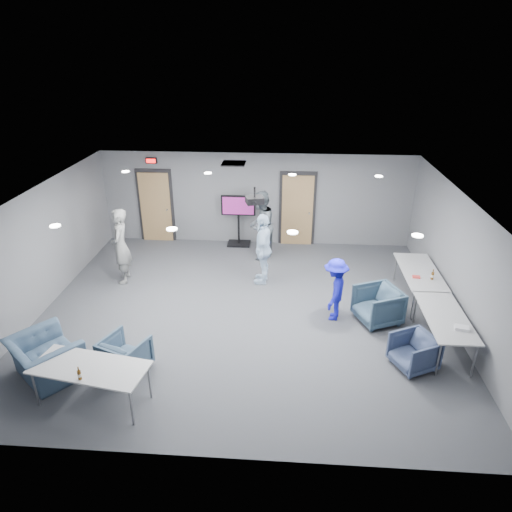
# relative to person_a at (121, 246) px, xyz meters

# --- Properties ---
(floor) EXTENTS (9.00, 9.00, 0.00)m
(floor) POSITION_rel_person_a_xyz_m (3.16, -1.27, -0.95)
(floor) COLOR #3A3C42
(floor) RESTS_ON ground
(ceiling) EXTENTS (9.00, 9.00, 0.00)m
(ceiling) POSITION_rel_person_a_xyz_m (3.16, -1.27, 1.75)
(ceiling) COLOR white
(ceiling) RESTS_ON wall_back
(wall_back) EXTENTS (9.00, 0.02, 2.70)m
(wall_back) POSITION_rel_person_a_xyz_m (3.16, 2.73, 0.40)
(wall_back) COLOR slate
(wall_back) RESTS_ON floor
(wall_front) EXTENTS (9.00, 0.02, 2.70)m
(wall_front) POSITION_rel_person_a_xyz_m (3.16, -5.27, 0.40)
(wall_front) COLOR slate
(wall_front) RESTS_ON floor
(wall_left) EXTENTS (0.02, 8.00, 2.70)m
(wall_left) POSITION_rel_person_a_xyz_m (-1.34, -1.27, 0.40)
(wall_left) COLOR slate
(wall_left) RESTS_ON floor
(wall_right) EXTENTS (0.02, 8.00, 2.70)m
(wall_right) POSITION_rel_person_a_xyz_m (7.66, -1.27, 0.40)
(wall_right) COLOR slate
(wall_right) RESTS_ON floor
(door_left) EXTENTS (1.06, 0.17, 2.24)m
(door_left) POSITION_rel_person_a_xyz_m (0.16, 2.68, 0.12)
(door_left) COLOR black
(door_left) RESTS_ON wall_back
(door_right) EXTENTS (1.06, 0.17, 2.24)m
(door_right) POSITION_rel_person_a_xyz_m (4.36, 2.68, 0.12)
(door_right) COLOR black
(door_right) RESTS_ON wall_back
(exit_sign) EXTENTS (0.32, 0.08, 0.16)m
(exit_sign) POSITION_rel_person_a_xyz_m (0.16, 2.66, 1.50)
(exit_sign) COLOR black
(exit_sign) RESTS_ON wall_back
(hvac_diffuser) EXTENTS (0.60, 0.60, 0.03)m
(hvac_diffuser) POSITION_rel_person_a_xyz_m (2.66, 1.53, 1.73)
(hvac_diffuser) COLOR black
(hvac_diffuser) RESTS_ON ceiling
(downlights) EXTENTS (6.18, 3.78, 0.02)m
(downlights) POSITION_rel_person_a_xyz_m (3.16, -1.27, 1.73)
(downlights) COLOR white
(downlights) RESTS_ON ceiling
(person_a) EXTENTS (0.57, 0.76, 1.90)m
(person_a) POSITION_rel_person_a_xyz_m (0.00, 0.00, 0.00)
(person_a) COLOR gray
(person_a) RESTS_ON floor
(person_b) EXTENTS (0.93, 1.08, 1.91)m
(person_b) POSITION_rel_person_a_xyz_m (3.35, 1.64, 0.01)
(person_b) COLOR #505960
(person_b) RESTS_ON floor
(person_c) EXTENTS (0.52, 1.09, 1.80)m
(person_c) POSITION_rel_person_a_xyz_m (3.50, 0.22, -0.05)
(person_c) COLOR #C6E3FF
(person_c) RESTS_ON floor
(person_d) EXTENTS (0.74, 1.01, 1.41)m
(person_d) POSITION_rel_person_a_xyz_m (5.13, -1.37, -0.25)
(person_d) COLOR #1B1DB1
(person_d) RESTS_ON floor
(chair_right_b) EXTENTS (1.12, 1.11, 0.79)m
(chair_right_b) POSITION_rel_person_a_xyz_m (6.06, -1.44, -0.56)
(chair_right_b) COLOR #354A5C
(chair_right_b) RESTS_ON floor
(chair_right_c) EXTENTS (0.95, 0.95, 0.66)m
(chair_right_c) POSITION_rel_person_a_xyz_m (6.46, -2.95, -0.62)
(chair_right_c) COLOR #3A4665
(chair_right_c) RESTS_ON floor
(chair_front_a) EXTENTS (0.97, 0.99, 0.69)m
(chair_front_a) POSITION_rel_person_a_xyz_m (1.20, -3.43, -0.61)
(chair_front_a) COLOR #3B5066
(chair_front_a) RESTS_ON floor
(chair_front_b) EXTENTS (1.56, 1.54, 0.76)m
(chair_front_b) POSITION_rel_person_a_xyz_m (-0.17, -3.67, -0.57)
(chair_front_b) COLOR #3D536A
(chair_front_b) RESTS_ON floor
(table_right_a) EXTENTS (0.82, 1.97, 0.73)m
(table_right_a) POSITION_rel_person_a_xyz_m (7.16, -0.41, -0.26)
(table_right_a) COLOR #AAADAF
(table_right_a) RESTS_ON floor
(table_right_b) EXTENTS (0.78, 1.88, 0.73)m
(table_right_b) POSITION_rel_person_a_xyz_m (7.16, -2.31, -0.26)
(table_right_b) COLOR #AAADAF
(table_right_b) RESTS_ON floor
(table_front_left) EXTENTS (2.00, 1.10, 0.73)m
(table_front_left) POSITION_rel_person_a_xyz_m (0.93, -4.27, -0.26)
(table_front_left) COLOR #AAADAF
(table_front_left) RESTS_ON floor
(bottle_front) EXTENTS (0.06, 0.06, 0.23)m
(bottle_front) POSITION_rel_person_a_xyz_m (0.91, -4.58, -0.14)
(bottle_front) COLOR #56340E
(bottle_front) RESTS_ON table_front_left
(bottle_right) EXTENTS (0.07, 0.07, 0.25)m
(bottle_right) POSITION_rel_person_a_xyz_m (7.31, -0.80, -0.13)
(bottle_right) COLOR #56340E
(bottle_right) RESTS_ON table_right_a
(snack_box) EXTENTS (0.18, 0.13, 0.04)m
(snack_box) POSITION_rel_person_a_xyz_m (6.98, -0.74, -0.20)
(snack_box) COLOR #D83A36
(snack_box) RESTS_ON table_right_a
(wrapper) EXTENTS (0.28, 0.22, 0.06)m
(wrapper) POSITION_rel_person_a_xyz_m (7.31, -2.75, -0.19)
(wrapper) COLOR silver
(wrapper) RESTS_ON table_right_b
(tv_stand) EXTENTS (1.00, 0.47, 1.53)m
(tv_stand) POSITION_rel_person_a_xyz_m (2.65, 2.48, -0.09)
(tv_stand) COLOR black
(tv_stand) RESTS_ON floor
(projector) EXTENTS (0.44, 0.41, 0.36)m
(projector) POSITION_rel_person_a_xyz_m (3.35, -0.57, 1.45)
(projector) COLOR black
(projector) RESTS_ON ceiling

